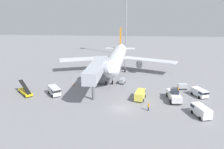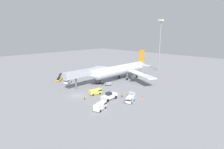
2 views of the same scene
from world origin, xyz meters
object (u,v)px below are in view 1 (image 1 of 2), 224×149
jet_bridge (97,70)px  pushback_tug (174,95)px  safety_cone_bravo (74,84)px  service_van_rear_left (201,110)px  service_van_far_right (200,92)px  baggage_cart_outer_right (182,86)px  baggage_cart_rear_right (122,81)px  ground_crew_worker_foreground (148,106)px  belt_loader_truck (25,91)px  safety_cone_alpha (193,86)px  apron_light_mast (126,10)px  service_van_far_center (54,90)px  airplane_at_gate (117,57)px  service_van_outer_left (140,94)px  ground_crew_worker_midground (178,90)px

jet_bridge → pushback_tug: jet_bridge is taller
pushback_tug → safety_cone_bravo: (-25.81, 8.52, -0.90)m
pushback_tug → service_van_rear_left: pushback_tug is taller
service_van_far_right → baggage_cart_outer_right: bearing=122.1°
service_van_far_right → baggage_cart_rear_right: (-19.17, 8.49, -0.26)m
ground_crew_worker_foreground → belt_loader_truck: bearing=167.1°
pushback_tug → safety_cone_alpha: 12.52m
baggage_cart_rear_right → apron_light_mast: apron_light_mast is taller
ground_crew_worker_foreground → safety_cone_alpha: 21.12m
pushback_tug → service_van_rear_left: bearing=-63.3°
belt_loader_truck → service_van_far_center: belt_loader_truck is taller
service_van_far_right → ground_crew_worker_foreground: (-12.82, -9.41, -0.15)m
service_van_far_right → ground_crew_worker_foreground: service_van_far_right is taller
airplane_at_gate → service_van_rear_left: 37.23m
safety_cone_alpha → safety_cone_bravo: (-32.65, -1.92, 0.06)m
jet_bridge → service_van_far_right: bearing=-2.7°
service_van_outer_left → service_van_rear_left: bearing=-34.3°
baggage_cart_outer_right → safety_cone_alpha: baggage_cart_outer_right is taller
baggage_cart_outer_right → ground_crew_worker_foreground: bearing=-124.2°
airplane_at_gate → pushback_tug: 28.69m
airplane_at_gate → baggage_cart_rear_right: airplane_at_gate is taller
service_van_far_right → safety_cone_bravo: 32.88m
pushback_tug → ground_crew_worker_midground: pushback_tug is taller
service_van_far_center → service_van_rear_left: bearing=-14.7°
pushback_tug → baggage_cart_outer_right: pushback_tug is taller
service_van_far_right → ground_crew_worker_foreground: 15.90m
service_van_rear_left → pushback_tug: bearing=116.7°
service_van_rear_left → ground_crew_worker_midground: 12.71m
service_van_far_center → baggage_cart_outer_right: service_van_far_center is taller
service_van_far_right → baggage_cart_outer_right: 5.80m
jet_bridge → service_van_far_right: 25.66m
baggage_cart_rear_right → ground_crew_worker_midground: bearing=-25.6°
belt_loader_truck → baggage_cart_rear_right: bearing=25.2°
baggage_cart_rear_right → baggage_cart_outer_right: (16.09, -3.58, 0.04)m
safety_cone_bravo → apron_light_mast: size_ratio=0.02×
service_van_rear_left → safety_cone_alpha: (2.97, 18.14, -0.89)m
baggage_cart_outer_right → ground_crew_worker_foreground: 17.31m
service_van_far_right → service_van_rear_left: bearing=-104.2°
airplane_at_gate → service_van_rear_left: airplane_at_gate is taller
baggage_cart_rear_right → belt_loader_truck: bearing=-154.8°
service_van_far_right → ground_crew_worker_foreground: size_ratio=2.80×
safety_cone_alpha → safety_cone_bravo: safety_cone_bravo is taller
airplane_at_gate → service_van_rear_left: size_ratio=7.87×
service_van_far_right → apron_light_mast: (-20.01, 53.17, 19.74)m
service_van_far_right → service_van_outer_left: bearing=-168.1°
jet_bridge → service_van_outer_left: bearing=-21.2°
service_van_rear_left → baggage_cart_rear_right: service_van_rear_left is taller
safety_cone_alpha → service_van_far_right: bearing=-91.6°
jet_bridge → apron_light_mast: bearing=84.3°
pushback_tug → baggage_cart_outer_right: size_ratio=2.85×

